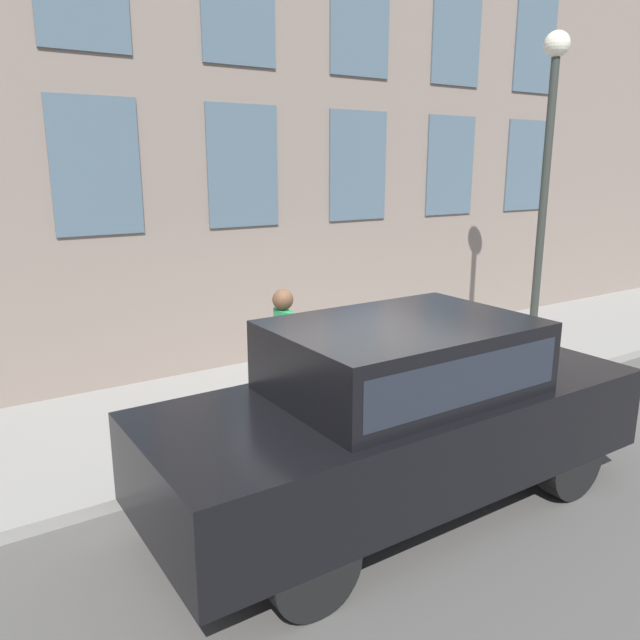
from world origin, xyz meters
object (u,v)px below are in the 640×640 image
at_px(person, 283,340).
at_px(street_lamp, 547,164).
at_px(fire_hydrant, 355,377).
at_px(parked_car_black_near, 401,407).

bearing_deg(person, street_lamp, 15.72).
relative_size(fire_hydrant, parked_car_black_near, 0.17).
xyz_separation_m(fire_hydrant, street_lamp, (-0.01, -3.40, 2.63)).
height_order(fire_hydrant, person, person).
distance_m(parked_car_black_near, street_lamp, 5.19).
distance_m(person, parked_car_black_near, 2.25).
relative_size(parked_car_black_near, street_lamp, 0.99).
distance_m(fire_hydrant, street_lamp, 4.30).
bearing_deg(street_lamp, person, 85.25).
xyz_separation_m(fire_hydrant, parked_car_black_near, (-1.91, 0.90, 0.44)).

